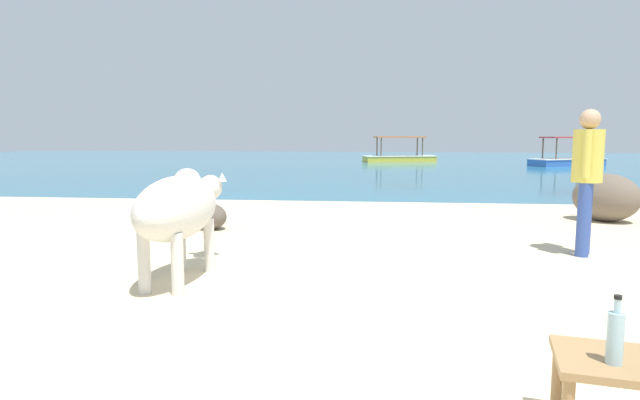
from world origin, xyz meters
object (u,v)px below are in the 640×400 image
(boat_blue, at_px, (567,159))
(boat_yellow, at_px, (399,156))
(person_standing, at_px, (587,171))
(cow, at_px, (180,208))
(bottle, at_px, (615,336))

(boat_blue, distance_m, boat_yellow, 7.78)
(person_standing, relative_size, boat_blue, 0.43)
(person_standing, height_order, boat_yellow, person_standing)
(cow, height_order, person_standing, person_standing)
(cow, relative_size, person_standing, 1.12)
(cow, relative_size, boat_yellow, 0.47)
(person_standing, bearing_deg, boat_yellow, -62.96)
(bottle, distance_m, boat_blue, 24.12)
(person_standing, distance_m, boat_blue, 20.00)
(cow, bearing_deg, boat_blue, -25.04)
(bottle, bearing_deg, boat_blue, 72.24)
(cow, bearing_deg, bottle, -129.37)
(boat_blue, xyz_separation_m, boat_yellow, (-7.38, 2.46, 0.00))
(cow, height_order, boat_blue, boat_blue)
(bottle, height_order, person_standing, person_standing)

